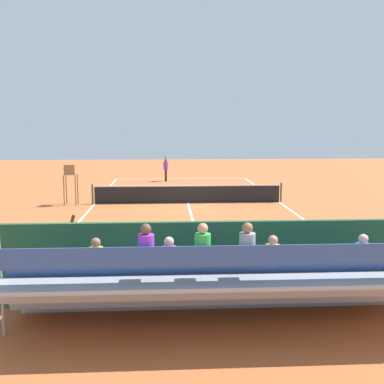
% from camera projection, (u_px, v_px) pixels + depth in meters
% --- Properties ---
extents(ground_plane, '(60.00, 60.00, 0.00)m').
position_uv_depth(ground_plane, '(188.00, 203.00, 25.02)').
color(ground_plane, '#BC6033').
extents(court_line_markings, '(10.10, 22.20, 0.01)m').
position_uv_depth(court_line_markings, '(188.00, 203.00, 25.05)').
color(court_line_markings, white).
rests_on(court_line_markings, ground).
extents(tennis_net, '(10.30, 0.10, 1.07)m').
position_uv_depth(tennis_net, '(188.00, 194.00, 24.94)').
color(tennis_net, black).
rests_on(tennis_net, ground).
extents(backdrop_wall, '(18.00, 0.16, 2.00)m').
position_uv_depth(backdrop_wall, '(216.00, 262.00, 11.05)').
color(backdrop_wall, '#235633').
rests_on(backdrop_wall, ground).
extents(bleacher_stand, '(9.06, 2.40, 2.48)m').
position_uv_depth(bleacher_stand, '(222.00, 283.00, 9.69)').
color(bleacher_stand, '#9EA0A5').
rests_on(bleacher_stand, ground).
extents(umpire_chair, '(0.67, 0.67, 2.14)m').
position_uv_depth(umpire_chair, '(70.00, 180.00, 24.29)').
color(umpire_chair, olive).
rests_on(umpire_chair, ground).
extents(courtside_bench, '(1.80, 0.40, 0.93)m').
position_uv_depth(courtside_bench, '(332.00, 268.00, 12.01)').
color(courtside_bench, '#234C2D').
rests_on(courtside_bench, ground).
extents(equipment_bag, '(0.90, 0.36, 0.36)m').
position_uv_depth(equipment_bag, '(266.00, 285.00, 11.84)').
color(equipment_bag, '#B22D2D').
rests_on(equipment_bag, ground).
extents(tennis_player, '(0.40, 0.55, 1.93)m').
position_uv_depth(tennis_player, '(166.00, 168.00, 34.20)').
color(tennis_player, black).
rests_on(tennis_player, ground).
extents(tennis_racket, '(0.57, 0.41, 0.03)m').
position_uv_depth(tennis_racket, '(151.00, 182.00, 33.87)').
color(tennis_racket, black).
rests_on(tennis_racket, ground).
extents(tennis_ball_near, '(0.07, 0.07, 0.07)m').
position_uv_depth(tennis_ball_near, '(176.00, 187.00, 31.06)').
color(tennis_ball_near, '#CCDB33').
rests_on(tennis_ball_near, ground).
extents(tennis_ball_far, '(0.07, 0.07, 0.07)m').
position_uv_depth(tennis_ball_far, '(147.00, 187.00, 30.98)').
color(tennis_ball_far, '#CCDB33').
rests_on(tennis_ball_far, ground).
extents(line_judge, '(0.37, 0.54, 1.93)m').
position_uv_depth(line_judge, '(70.00, 250.00, 12.02)').
color(line_judge, '#232328').
rests_on(line_judge, ground).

